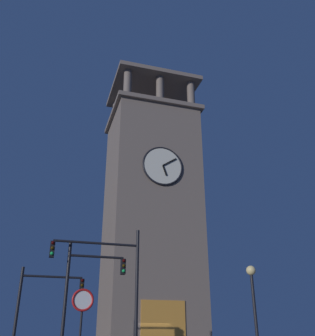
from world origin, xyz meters
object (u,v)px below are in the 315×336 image
at_px(traffic_signal_far, 111,276).
at_px(no_horn_sign, 82,309).
at_px(traffic_signal_mid, 41,301).
at_px(street_lamp, 253,296).
at_px(clocktower, 151,219).
at_px(traffic_signal_near, 85,288).

bearing_deg(traffic_signal_far, no_horn_sign, 68.13).
bearing_deg(no_horn_sign, traffic_signal_mid, -79.73).
distance_m(street_lamp, no_horn_sign, 8.05).
relative_size(street_lamp, no_horn_sign, 1.46).
height_order(clocktower, traffic_signal_far, clocktower).
height_order(traffic_signal_near, traffic_signal_mid, traffic_signal_near).
bearing_deg(clocktower, traffic_signal_near, 60.24).
bearing_deg(no_horn_sign, clocktower, -113.80).
xyz_separation_m(traffic_signal_near, traffic_signal_mid, (1.88, -2.71, -0.42)).
relative_size(clocktower, traffic_signal_mid, 5.35).
bearing_deg(traffic_signal_far, traffic_signal_mid, -45.47).
bearing_deg(traffic_signal_mid, traffic_signal_near, 124.81).
bearing_deg(traffic_signal_mid, traffic_signal_far, 134.53).
bearing_deg(no_horn_sign, street_lamp, -167.71).
bearing_deg(traffic_signal_mid, clocktower, -134.38).
xyz_separation_m(traffic_signal_mid, no_horn_sign, (-1.32, 7.29, -0.82)).
distance_m(traffic_signal_near, traffic_signal_mid, 3.33).
xyz_separation_m(traffic_signal_far, no_horn_sign, (1.70, 4.22, -1.75)).
bearing_deg(street_lamp, traffic_signal_far, -22.32).
xyz_separation_m(street_lamp, no_horn_sign, (7.83, 1.71, -0.78)).
relative_size(traffic_signal_mid, street_lamp, 1.07).
bearing_deg(traffic_signal_mid, no_horn_sign, 100.27).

